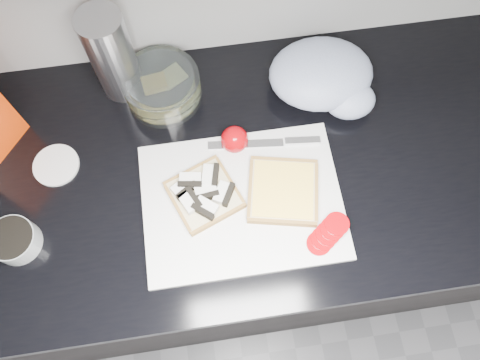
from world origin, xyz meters
The scene contains 13 objects.
base_cabinet centered at (0.00, 1.20, 0.43)m, with size 3.50×0.60×0.86m, color black.
countertop centered at (0.00, 1.20, 0.88)m, with size 3.50×0.64×0.04m, color black.
cutting_board centered at (0.13, 1.11, 0.91)m, with size 0.40×0.30×0.01m, color silver.
bread_left centered at (0.06, 1.13, 0.93)m, with size 0.17×0.17×0.04m.
bread_right centered at (0.22, 1.11, 0.92)m, with size 0.17×0.17×0.02m.
tomato_slices centered at (0.29, 1.01, 0.92)m, with size 0.10×0.09×0.02m.
knife centered at (0.23, 1.22, 0.92)m, with size 0.24×0.04×0.01m.
seed_tub centered at (-0.31, 1.09, 0.93)m, with size 0.09×0.09×0.05m.
tub_lid centered at (-0.24, 1.25, 0.90)m, with size 0.10×0.10×0.01m, color silver.
glass_bowl centered at (0.00, 1.38, 0.93)m, with size 0.17×0.17×0.07m.
steel_canister centered at (-0.09, 1.42, 1.01)m, with size 0.09×0.09×0.22m, color #B4B4B9.
grocery_bag centered at (0.35, 1.35, 0.95)m, with size 0.23×0.21×0.10m.
whole_tomatoes centered at (0.14, 1.24, 0.93)m, with size 0.06×0.06×0.06m.
Camera 1 is at (0.08, 0.80, 1.80)m, focal length 35.00 mm.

